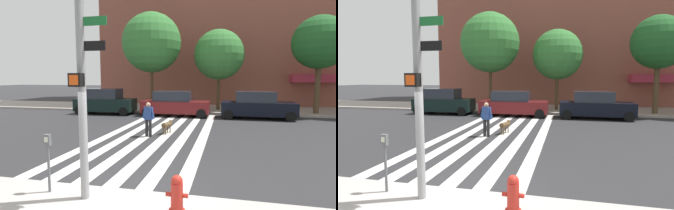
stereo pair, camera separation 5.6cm
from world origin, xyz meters
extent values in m
plane|color=#2B2B2D|center=(0.00, 7.29, 0.00)|extent=(160.00, 160.00, 0.00)
cube|color=#9C938B|center=(0.00, 17.58, 0.07)|extent=(80.00, 6.00, 0.15)
cube|color=silver|center=(-3.21, 7.29, 0.00)|extent=(0.45, 13.98, 0.01)
cube|color=silver|center=(-2.31, 7.29, 0.00)|extent=(0.45, 13.98, 0.01)
cube|color=silver|center=(-1.41, 7.29, 0.00)|extent=(0.45, 13.98, 0.01)
cube|color=silver|center=(-0.51, 7.29, 0.00)|extent=(0.45, 13.98, 0.01)
cube|color=silver|center=(0.39, 7.29, 0.00)|extent=(0.45, 13.98, 0.01)
cube|color=silver|center=(1.29, 7.29, 0.00)|extent=(0.45, 13.98, 0.01)
cube|color=#B12C42|center=(9.90, 19.98, 2.75)|extent=(4.07, 1.60, 0.70)
cylinder|color=gray|center=(-0.64, -0.65, 3.05)|extent=(0.18, 0.18, 5.80)
cube|color=black|center=(-0.64, -0.85, 2.75)|extent=(0.28, 0.18, 0.28)
cube|color=#E54C14|center=(-0.64, -0.95, 2.75)|extent=(0.20, 0.01, 0.20)
cube|color=#19662D|center=(-0.34, -0.65, 3.95)|extent=(0.60, 0.03, 0.18)
cube|color=black|center=(-0.36, -0.65, 3.45)|extent=(0.56, 0.03, 0.20)
cylinder|color=red|center=(1.46, -0.84, 0.48)|extent=(0.24, 0.24, 0.55)
sphere|color=red|center=(1.46, -0.84, 0.80)|extent=(0.23, 0.23, 0.23)
cylinder|color=red|center=(1.29, -0.84, 0.51)|extent=(0.10, 0.09, 0.09)
cylinder|color=red|center=(1.63, -0.84, 0.51)|extent=(0.10, 0.09, 0.09)
cylinder|color=#515456|center=(-1.61, -0.54, 0.70)|extent=(0.06, 0.06, 1.10)
cube|color=#515456|center=(-1.61, -0.54, 1.38)|extent=(0.14, 0.10, 0.26)
cube|color=beige|center=(-1.61, -0.60, 1.40)|extent=(0.09, 0.01, 0.12)
cube|color=black|center=(-6.87, 13.26, 0.72)|extent=(4.56, 2.06, 0.94)
cube|color=#232833|center=(-7.05, 13.26, 1.58)|extent=(2.68, 1.78, 0.77)
cylinder|color=black|center=(-5.12, 14.20, 0.33)|extent=(0.67, 0.24, 0.66)
cylinder|color=black|center=(-5.07, 12.42, 0.33)|extent=(0.67, 0.24, 0.66)
cylinder|color=black|center=(-8.66, 14.10, 0.33)|extent=(0.67, 0.24, 0.66)
cylinder|color=black|center=(-8.61, 12.32, 0.33)|extent=(0.67, 0.24, 0.66)
cube|color=maroon|center=(-1.33, 13.26, 0.68)|extent=(4.88, 1.85, 0.87)
cube|color=#232833|center=(-1.52, 13.26, 1.47)|extent=(2.67, 1.63, 0.71)
cylinder|color=black|center=(0.63, 14.10, 0.33)|extent=(0.66, 0.22, 0.66)
cylinder|color=black|center=(0.63, 12.42, 0.33)|extent=(0.66, 0.22, 0.66)
cylinder|color=black|center=(-3.29, 14.10, 0.33)|extent=(0.66, 0.22, 0.66)
cylinder|color=black|center=(-3.29, 12.42, 0.33)|extent=(0.66, 0.22, 0.66)
cube|color=black|center=(4.42, 13.26, 0.69)|extent=(4.89, 2.02, 0.89)
cube|color=#232833|center=(4.23, 13.26, 1.50)|extent=(2.61, 1.74, 0.73)
cylinder|color=black|center=(6.38, 14.10, 0.33)|extent=(0.66, 0.23, 0.66)
cylinder|color=black|center=(6.35, 12.34, 0.33)|extent=(0.66, 0.23, 0.66)
cylinder|color=black|center=(2.49, 14.18, 0.33)|extent=(0.66, 0.23, 0.66)
cylinder|color=black|center=(2.46, 12.42, 0.33)|extent=(0.66, 0.23, 0.66)
cylinder|color=#4C3823|center=(-3.85, 15.76, 2.24)|extent=(0.26, 0.26, 4.18)
sphere|color=#337533|center=(-3.85, 15.76, 5.68)|extent=(4.91, 4.91, 4.91)
cylinder|color=#4C3823|center=(1.61, 16.68, 1.85)|extent=(0.26, 0.26, 3.40)
sphere|color=#337533|center=(1.61, 16.68, 4.68)|extent=(4.09, 4.09, 4.09)
cylinder|color=#4C3823|center=(8.85, 15.89, 2.23)|extent=(0.38, 0.38, 4.16)
sphere|color=#1E5623|center=(8.85, 15.89, 5.37)|extent=(3.88, 3.88, 3.88)
cylinder|color=black|center=(-1.36, 6.27, 0.41)|extent=(0.19, 0.19, 0.82)
cylinder|color=black|center=(-1.17, 6.21, 0.41)|extent=(0.19, 0.19, 0.82)
cube|color=navy|center=(-1.27, 6.24, 1.12)|extent=(0.43, 0.34, 0.60)
cylinder|color=navy|center=(-1.50, 6.31, 1.15)|extent=(0.24, 0.15, 0.57)
cylinder|color=navy|center=(-1.04, 6.17, 1.15)|extent=(0.24, 0.15, 0.57)
sphere|color=tan|center=(-1.27, 6.24, 1.53)|extent=(0.28, 0.28, 0.22)
cylinder|color=brown|center=(-0.56, 7.04, 0.45)|extent=(0.43, 0.67, 0.26)
sphere|color=brown|center=(-0.44, 7.41, 0.55)|extent=(0.25, 0.25, 0.20)
cylinder|color=brown|center=(-0.68, 6.65, 0.50)|extent=(0.10, 0.23, 0.16)
cylinder|color=brown|center=(-0.56, 7.27, 0.16)|extent=(0.07, 0.07, 0.32)
cylinder|color=brown|center=(-0.43, 7.23, 0.16)|extent=(0.07, 0.07, 0.32)
cylinder|color=brown|center=(-0.69, 6.85, 0.16)|extent=(0.07, 0.07, 0.32)
cylinder|color=brown|center=(-0.56, 6.81, 0.16)|extent=(0.07, 0.07, 0.32)
camera|label=1|loc=(2.39, -5.75, 2.79)|focal=28.45mm
camera|label=2|loc=(2.44, -5.74, 2.79)|focal=28.45mm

